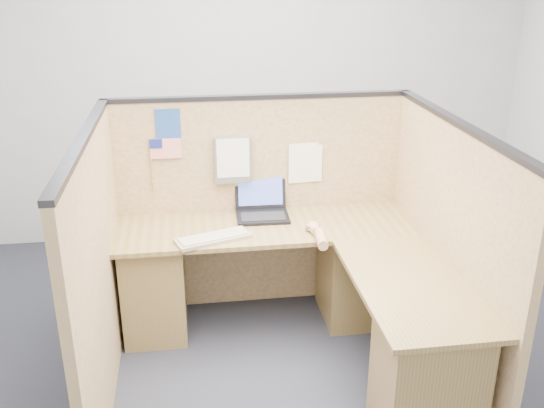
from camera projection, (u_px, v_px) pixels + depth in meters
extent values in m
plane|color=#20232E|center=(282.00, 382.00, 3.62)|extent=(5.00, 5.00, 0.00)
plane|color=#ABAFB1|center=(241.00, 81.00, 5.17)|extent=(5.00, 0.00, 5.00)
cube|color=olive|center=(260.00, 205.00, 4.26)|extent=(2.05, 0.05, 1.50)
cube|color=#232328|center=(259.00, 97.00, 3.98)|extent=(2.05, 0.06, 0.03)
cube|color=olive|center=(99.00, 274.00, 3.30)|extent=(0.05, 1.80, 1.50)
cube|color=#232328|center=(83.00, 139.00, 3.02)|extent=(0.06, 1.80, 0.03)
cube|color=olive|center=(447.00, 252.00, 3.57)|extent=(0.05, 1.80, 1.50)
cube|color=#232328|center=(462.00, 125.00, 3.28)|extent=(0.06, 1.80, 0.03)
cube|color=brown|center=(266.00, 228.00, 3.98)|extent=(1.95, 0.60, 0.03)
cube|color=brown|center=(412.00, 285.00, 3.26)|extent=(0.60, 1.15, 0.03)
cube|color=brown|center=(154.00, 284.00, 4.01)|extent=(0.40, 0.50, 0.70)
cube|color=brown|center=(352.00, 271.00, 4.19)|extent=(0.40, 0.50, 0.70)
cube|color=brown|center=(428.00, 379.00, 3.10)|extent=(0.50, 0.40, 0.70)
cube|color=black|center=(263.00, 217.00, 4.08)|extent=(0.36, 0.27, 0.02)
cube|color=black|center=(260.00, 191.00, 4.19)|extent=(0.35, 0.09, 0.24)
cube|color=#35438F|center=(260.00, 191.00, 4.18)|extent=(0.31, 0.06, 0.19)
cube|color=gray|center=(213.00, 239.00, 3.75)|extent=(0.49, 0.30, 0.02)
cube|color=silver|center=(213.00, 236.00, 3.75)|extent=(0.44, 0.26, 0.01)
ellipsoid|color=silver|center=(313.00, 228.00, 3.88)|extent=(0.11, 0.09, 0.04)
ellipsoid|color=tan|center=(313.00, 225.00, 3.86)|extent=(0.08, 0.10, 0.04)
cylinder|color=tan|center=(315.00, 230.00, 3.83)|extent=(0.06, 0.04, 0.06)
cylinder|color=tan|center=(321.00, 239.00, 3.71)|extent=(0.09, 0.24, 0.07)
cube|color=#1F4390|center=(168.00, 125.00, 3.93)|extent=(0.16, 0.01, 0.22)
cylinder|color=olive|center=(151.00, 166.00, 4.00)|extent=(0.01, 0.01, 0.36)
cube|color=red|center=(166.00, 149.00, 3.97)|extent=(0.21, 0.00, 0.14)
cube|color=navy|center=(156.00, 144.00, 3.95)|extent=(0.08, 0.00, 0.06)
cube|color=slate|center=(233.00, 160.00, 4.05)|extent=(0.25, 0.05, 0.32)
cube|color=white|center=(233.00, 158.00, 4.02)|extent=(0.22, 0.01, 0.27)
cube|color=white|center=(304.00, 163.00, 4.16)|extent=(0.22, 0.02, 0.28)
cube|color=white|center=(307.00, 163.00, 4.17)|extent=(0.21, 0.02, 0.26)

